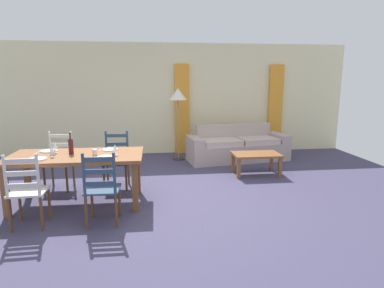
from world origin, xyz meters
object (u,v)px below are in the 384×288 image
object	(u,v)px
couch	(237,147)
coffee_cup_primary	(95,152)
dining_chair_far_left	(59,161)
wine_glass_far_left	(55,146)
dining_chair_near_right	(102,188)
wine_glass_near_right	(115,148)
wine_glass_near_left	(52,149)
standing_lamp	(178,98)
coffee_table	(256,157)
dining_chair_far_right	(116,160)
dining_table	(77,160)
coffee_cup_secondary	(53,152)
wine_bottle	(71,146)
dining_chair_near_left	(27,191)

from	to	relation	value
couch	coffee_cup_primary	bearing A→B (deg)	-138.25
dining_chair_far_left	wine_glass_far_left	distance (m)	0.74
dining_chair_near_right	wine_glass_near_right	world-z (taller)	dining_chair_near_right
dining_chair_near_right	wine_glass_near_left	distance (m)	1.06
dining_chair_far_left	standing_lamp	distance (m)	2.95
wine_glass_near_right	dining_chair_near_right	bearing A→B (deg)	-99.31
wine_glass_near_right	coffee_table	xyz separation A→B (m)	(2.51, 1.28, -0.51)
dining_chair_far_left	wine_glass_far_left	size ratio (longest dim) A/B	5.96
dining_chair_far_right	wine_glass_far_left	xyz separation A→B (m)	(-0.81, -0.57, 0.38)
dining_table	couch	xyz separation A→B (m)	(3.02, 2.38, -0.37)
wine_glass_near_left	coffee_table	bearing A→B (deg)	20.82
dining_chair_near_right	couch	size ratio (longest dim) A/B	0.40
coffee_cup_secondary	dining_chair_far_right	bearing A→B (deg)	42.27
coffee_table	wine_glass_near_right	bearing A→B (deg)	-152.96
dining_chair_far_right	standing_lamp	world-z (taller)	standing_lamp
wine_glass_near_right	coffee_table	bearing A→B (deg)	27.04
wine_glass_far_left	wine_bottle	bearing A→B (deg)	-22.48
dining_chair_near_left	dining_chair_far_right	xyz separation A→B (m)	(0.91, 1.45, 0.00)
dining_table	dining_chair_near_right	bearing A→B (deg)	-58.45
dining_chair_far_left	coffee_table	world-z (taller)	dining_chair_far_left
dining_chair_far_right	standing_lamp	bearing A→B (deg)	57.14
standing_lamp	dining_chair_near_right	bearing A→B (deg)	-110.03
wine_glass_far_left	coffee_table	bearing A→B (deg)	16.57
dining_chair_near_right	dining_chair_far_left	size ratio (longest dim) A/B	1.00
dining_chair_far_right	dining_chair_far_left	bearing A→B (deg)	177.07
dining_chair_far_left	dining_chair_near_left	bearing A→B (deg)	-88.79
wine_bottle	coffee_cup_secondary	world-z (taller)	wine_bottle
coffee_cup_primary	coffee_table	bearing A→B (deg)	23.69
coffee_table	dining_table	bearing A→B (deg)	-159.35
dining_chair_far_right	wine_bottle	bearing A→B (deg)	-129.80
dining_chair_near_left	coffee_cup_primary	distance (m)	1.02
couch	coffee_table	xyz separation A→B (m)	(0.07, -1.21, 0.06)
coffee_cup_primary	coffee_table	xyz separation A→B (m)	(2.80, 1.23, -0.44)
dining_chair_near_left	couch	distance (m)	4.65
wine_glass_near_left	coffee_table	xyz separation A→B (m)	(3.37, 1.28, -0.51)
coffee_cup_primary	dining_chair_near_left	bearing A→B (deg)	-136.84
dining_chair_near_right	coffee_cup_secondary	world-z (taller)	dining_chair_near_right
dining_chair_near_left	dining_chair_far_left	size ratio (longest dim) A/B	1.00
wine_glass_near_left	wine_glass_near_right	bearing A→B (deg)	0.08
wine_glass_near_left	coffee_cup_secondary	size ratio (longest dim) A/B	1.79
wine_glass_near_right	dining_chair_far_left	bearing A→B (deg)	139.52
wine_glass_near_left	wine_glass_near_right	xyz separation A→B (m)	(0.86, 0.00, 0.00)
wine_glass_near_right	coffee_cup_secondary	xyz separation A→B (m)	(-0.89, 0.11, -0.07)
coffee_table	wine_glass_near_left	bearing A→B (deg)	-159.18
dining_chair_near_left	standing_lamp	distance (m)	4.02
standing_lamp	wine_bottle	bearing A→B (deg)	-124.83
wine_glass_near_right	standing_lamp	xyz separation A→B (m)	(1.11, 2.68, 0.55)
coffee_cup_primary	coffee_table	world-z (taller)	coffee_cup_primary
dining_chair_near_right	dining_chair_far_right	distance (m)	1.47
wine_glass_near_right	standing_lamp	distance (m)	2.95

